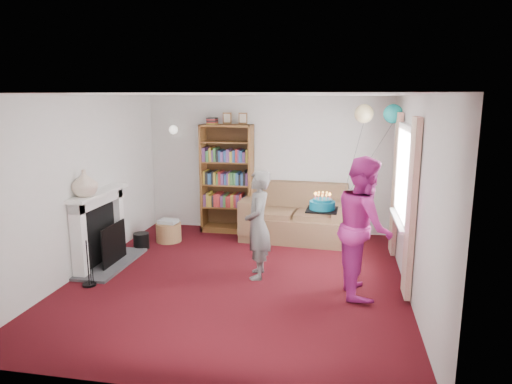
% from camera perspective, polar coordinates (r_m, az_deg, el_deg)
% --- Properties ---
extents(ground, '(5.00, 5.00, 0.00)m').
position_cam_1_polar(ground, '(6.43, -2.32, -10.82)').
color(ground, '#36080E').
rests_on(ground, ground).
extents(wall_back, '(4.50, 0.02, 2.50)m').
position_cam_1_polar(wall_back, '(8.50, 1.37, 3.48)').
color(wall_back, silver).
rests_on(wall_back, ground).
extents(wall_left, '(0.02, 5.00, 2.50)m').
position_cam_1_polar(wall_left, '(6.92, -20.97, 0.82)').
color(wall_left, silver).
rests_on(wall_left, ground).
extents(wall_right, '(0.02, 5.00, 2.50)m').
position_cam_1_polar(wall_right, '(5.99, 19.17, -0.65)').
color(wall_right, silver).
rests_on(wall_right, ground).
extents(ceiling, '(4.50, 5.00, 0.01)m').
position_cam_1_polar(ceiling, '(5.94, -2.52, 12.09)').
color(ceiling, white).
rests_on(ceiling, wall_back).
extents(fireplace, '(0.55, 1.80, 1.12)m').
position_cam_1_polar(fireplace, '(7.16, -18.57, -4.74)').
color(fireplace, '#3F3F42').
rests_on(fireplace, ground).
extents(window_bay, '(0.14, 2.02, 2.20)m').
position_cam_1_polar(window_bay, '(6.57, 17.92, 0.07)').
color(window_bay, white).
rests_on(window_bay, ground).
extents(wall_sconce, '(0.16, 0.23, 0.16)m').
position_cam_1_polar(wall_sconce, '(8.74, -10.27, 7.69)').
color(wall_sconce, gold).
rests_on(wall_sconce, ground).
extents(bookcase, '(0.94, 0.42, 2.20)m').
position_cam_1_polar(bookcase, '(8.48, -3.57, 1.56)').
color(bookcase, '#472B14').
rests_on(bookcase, ground).
extents(sofa, '(1.82, 0.96, 0.96)m').
position_cam_1_polar(sofa, '(8.18, 4.93, -3.28)').
color(sofa, brown).
rests_on(sofa, ground).
extents(wicker_basket, '(0.44, 0.44, 0.39)m').
position_cam_1_polar(wicker_basket, '(8.13, -10.86, -4.86)').
color(wicker_basket, '#8E6242').
rests_on(wicker_basket, ground).
extents(person_striped, '(0.43, 0.59, 1.50)m').
position_cam_1_polar(person_striped, '(6.28, 0.24, -4.11)').
color(person_striped, black).
rests_on(person_striped, ground).
extents(person_magenta, '(0.77, 0.94, 1.77)m').
position_cam_1_polar(person_magenta, '(5.88, 13.31, -4.21)').
color(person_magenta, '#B22381').
rests_on(person_magenta, ground).
extents(birthday_cake, '(0.39, 0.39, 0.22)m').
position_cam_1_polar(birthday_cake, '(5.78, 8.29, -1.66)').
color(birthday_cake, black).
rests_on(birthday_cake, ground).
extents(balloons, '(0.90, 0.31, 1.68)m').
position_cam_1_polar(balloons, '(7.47, 15.06, 9.43)').
color(balloons, '#3F3F3F').
rests_on(balloons, ground).
extents(mantel_vase, '(0.36, 0.36, 0.37)m').
position_cam_1_polar(mantel_vase, '(6.72, -20.64, 1.05)').
color(mantel_vase, beige).
rests_on(mantel_vase, fireplace).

